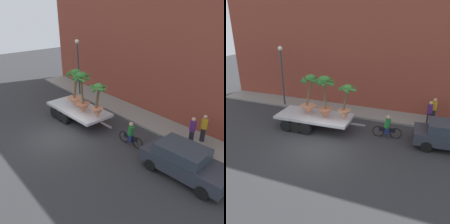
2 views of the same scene
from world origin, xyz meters
The scene contains 11 objects.
ground_plane centered at (0.00, 0.00, 0.00)m, with size 60.00×60.00×0.00m, color #2D2D30.
sidewalk centered at (0.00, 6.10, 0.07)m, with size 24.00×2.20×0.15m, color gray.
building_facade centered at (0.00, 7.80, 4.76)m, with size 24.00×1.20×9.53m, color brown.
flatbed_trailer centered at (-1.54, 2.34, 0.75)m, with size 6.07×2.45×0.98m.
potted_palm_rear centered at (-0.39, 2.16, 2.29)m, with size 1.37×1.42×2.82m.
potted_palm_middle centered at (0.90, 2.45, 2.06)m, with size 1.26×1.30×2.34m.
potted_palm_front centered at (-1.70, 2.45, 2.07)m, with size 1.44×1.43×2.73m.
cyclist centered at (3.57, 2.84, 0.67)m, with size 1.84×0.38×1.54m.
pedestrian_near_gate centered at (5.93, 5.51, 1.04)m, with size 0.36×0.36×1.71m.
pedestrian_far_left centered at (6.19, 6.30, 1.04)m, with size 0.36×0.36×1.71m.
street_lamp centered at (-5.62, 5.30, 3.23)m, with size 0.36×0.36×4.83m.
Camera 2 is at (5.76, -11.15, 7.38)m, focal length 39.06 mm.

